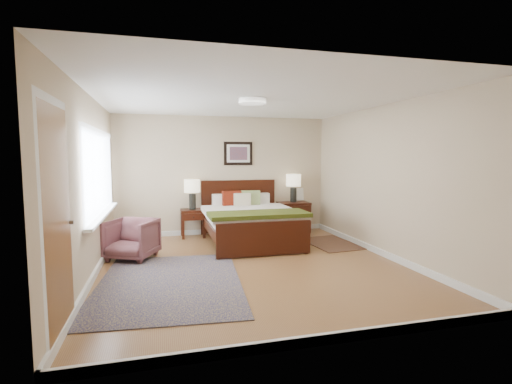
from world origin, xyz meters
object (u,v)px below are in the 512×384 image
(armchair, at_px, (132,239))
(nightstand_left, at_px, (193,215))
(nightstand_right, at_px, (293,214))
(lamp_left, at_px, (192,189))
(rug_persian, at_px, (170,283))
(bed, at_px, (249,216))
(lamp_right, at_px, (294,183))

(armchair, bearing_deg, nightstand_left, 77.17)
(nightstand_right, height_order, lamp_left, lamp_left)
(nightstand_left, height_order, rug_persian, nightstand_left)
(bed, xyz_separation_m, lamp_left, (-1.01, 0.80, 0.47))
(lamp_left, bearing_deg, lamp_right, 0.00)
(bed, bearing_deg, rug_persian, -128.17)
(bed, height_order, lamp_left, lamp_left)
(nightstand_right, relative_size, lamp_right, 1.08)
(bed, xyz_separation_m, nightstand_right, (1.19, 0.79, -0.13))
(lamp_left, xyz_separation_m, armchair, (-1.10, -1.43, -0.67))
(armchair, relative_size, rug_persian, 0.28)
(lamp_left, relative_size, lamp_right, 1.00)
(nightstand_left, xyz_separation_m, lamp_left, (0.00, 0.02, 0.55))
(nightstand_right, distance_m, lamp_left, 2.28)
(nightstand_left, xyz_separation_m, nightstand_right, (2.20, 0.01, -0.06))
(nightstand_left, bearing_deg, armchair, -128.07)
(bed, height_order, armchair, bed)
(lamp_left, distance_m, armchair, 1.92)
(bed, bearing_deg, nightstand_left, 142.18)
(lamp_right, bearing_deg, rug_persian, -134.67)
(armchair, bearing_deg, rug_persian, -42.32)
(lamp_right, bearing_deg, armchair, -156.62)
(armchair, distance_m, rug_persian, 1.49)
(bed, relative_size, lamp_left, 3.43)
(lamp_left, height_order, armchair, lamp_left)
(bed, height_order, lamp_right, lamp_right)
(lamp_right, xyz_separation_m, armchair, (-3.30, -1.43, -0.75))
(bed, xyz_separation_m, rug_persian, (-1.55, -1.97, -0.52))
(nightstand_right, bearing_deg, lamp_right, 90.00)
(lamp_left, distance_m, rug_persian, 3.00)
(bed, xyz_separation_m, nightstand_left, (-1.01, 0.78, -0.07))
(lamp_right, bearing_deg, bed, -146.08)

